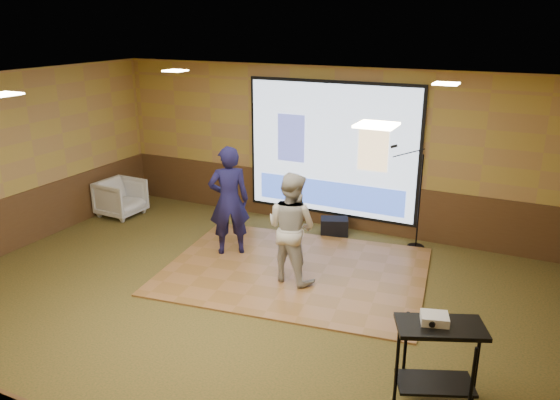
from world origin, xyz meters
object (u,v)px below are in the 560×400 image
at_px(player_left, 229,201).
at_px(player_right, 291,227).
at_px(projector_screen, 331,151).
at_px(av_table, 438,350).
at_px(mic_stand, 415,220).
at_px(duffel_bag, 334,226).
at_px(dance_floor, 295,270).
at_px(banquet_chair, 121,198).
at_px(projector, 435,319).

relative_size(player_left, player_right, 1.10).
distance_m(projector_screen, av_table, 5.19).
xyz_separation_m(player_left, player_right, (1.35, -0.47, -0.08)).
height_order(mic_stand, duffel_bag, mic_stand).
distance_m(mic_stand, duffel_bag, 1.48).
xyz_separation_m(projector_screen, dance_floor, (0.23, -2.10, -1.46)).
bearing_deg(player_right, projector_screen, -71.59).
xyz_separation_m(dance_floor, duffel_bag, (0.01, 1.74, 0.14)).
relative_size(projector_screen, mic_stand, 1.85).
xyz_separation_m(mic_stand, duffel_bag, (-1.44, -0.05, -0.34)).
distance_m(projector_screen, dance_floor, 2.57).
bearing_deg(banquet_chair, av_table, -111.82).
bearing_deg(player_left, av_table, 112.78).
height_order(player_left, player_right, player_left).
xyz_separation_m(av_table, mic_stand, (-1.11, 3.98, -0.14)).
distance_m(player_left, banquet_chair, 3.09).
relative_size(dance_floor, duffel_bag, 8.11).
relative_size(player_right, projector, 6.24).
xyz_separation_m(projector_screen, mic_stand, (1.68, -0.32, -0.98)).
height_order(projector_screen, av_table, projector_screen).
bearing_deg(av_table, projector_screen, 122.99).
bearing_deg(banquet_chair, player_left, -100.87).
distance_m(av_table, projector, 0.34).
bearing_deg(duffel_bag, dance_floor, -90.37).
bearing_deg(av_table, mic_stand, 105.57).
height_order(dance_floor, av_table, av_table).
height_order(player_left, av_table, player_left).
height_order(dance_floor, mic_stand, mic_stand).
bearing_deg(av_table, player_right, 142.98).
relative_size(player_left, av_table, 2.02).
distance_m(player_right, mic_stand, 2.55).
relative_size(projector, mic_stand, 0.15).
bearing_deg(av_table, player_left, 148.48).
relative_size(av_table, projector, 3.39).
relative_size(projector_screen, projector, 12.35).
bearing_deg(player_left, projector, 112.49).
bearing_deg(duffel_bag, mic_stand, 1.83).
distance_m(player_left, player_right, 1.43).
height_order(player_left, banquet_chair, player_left).
relative_size(dance_floor, banquet_chair, 4.95).
distance_m(projector_screen, projector, 5.10).
bearing_deg(projector_screen, projector, -57.57).
height_order(projector_screen, player_left, projector_screen).
bearing_deg(projector, duffel_bag, 106.41).
xyz_separation_m(projector_screen, banquet_chair, (-4.00, -1.25, -1.11)).
relative_size(player_right, duffel_bag, 3.40).
bearing_deg(projector_screen, mic_stand, -10.64).
bearing_deg(dance_floor, banquet_chair, 168.63).
height_order(av_table, banquet_chair, av_table).
bearing_deg(player_left, mic_stand, 175.22).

